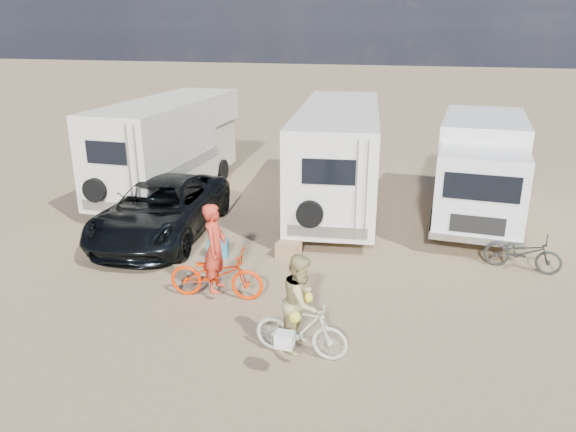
% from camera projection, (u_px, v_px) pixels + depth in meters
% --- Properties ---
extents(ground, '(140.00, 140.00, 0.00)m').
position_uv_depth(ground, '(271.00, 319.00, 10.49)').
color(ground, '#927857').
rests_on(ground, ground).
extents(rv_main, '(3.12, 8.12, 3.05)m').
position_uv_depth(rv_main, '(338.00, 158.00, 16.51)').
color(rv_main, silver).
rests_on(rv_main, ground).
extents(rv_left, '(2.26, 6.96, 3.08)m').
position_uv_depth(rv_left, '(169.00, 149.00, 17.72)').
color(rv_left, white).
rests_on(rv_left, ground).
extents(box_truck, '(2.70, 6.42, 2.83)m').
position_uv_depth(box_truck, '(480.00, 171.00, 15.45)').
color(box_truck, white).
rests_on(box_truck, ground).
extents(dark_suv, '(2.88, 5.51, 1.48)m').
position_uv_depth(dark_suv, '(162.00, 209.00, 14.44)').
color(dark_suv, black).
rests_on(dark_suv, ground).
extents(bike_man, '(2.02, 0.85, 1.03)m').
position_uv_depth(bike_man, '(216.00, 274.00, 11.18)').
color(bike_man, red).
rests_on(bike_man, ground).
extents(bike_woman, '(1.66, 0.58, 0.98)m').
position_uv_depth(bike_woman, '(301.00, 330.00, 9.20)').
color(bike_woman, '#B8BDA1').
rests_on(bike_woman, ground).
extents(rider_man, '(0.50, 0.71, 1.84)m').
position_uv_depth(rider_man, '(215.00, 256.00, 11.05)').
color(rider_man, red).
rests_on(rider_man, ground).
extents(rider_woman, '(0.69, 0.86, 1.67)m').
position_uv_depth(rider_woman, '(301.00, 311.00, 9.09)').
color(rider_woman, tan).
rests_on(rider_woman, ground).
extents(bike_parked, '(1.77, 0.92, 0.88)m').
position_uv_depth(bike_parked, '(523.00, 252.00, 12.46)').
color(bike_parked, '#242624').
rests_on(bike_parked, ground).
extents(cooler, '(0.56, 0.47, 0.39)m').
position_uv_depth(cooler, '(218.00, 248.00, 13.29)').
color(cooler, teal).
rests_on(cooler, ground).
extents(crate, '(0.58, 0.58, 0.40)m').
position_uv_depth(crate, '(289.00, 249.00, 13.25)').
color(crate, '#99774F').
rests_on(crate, ground).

